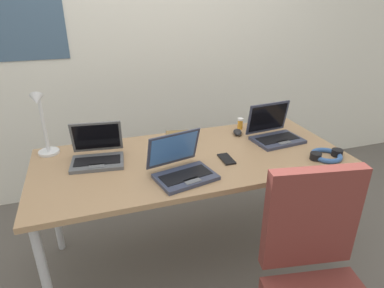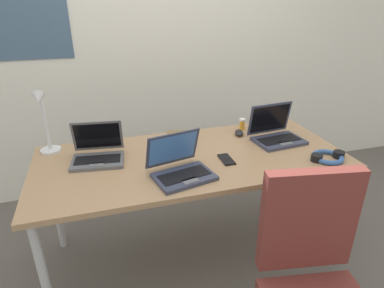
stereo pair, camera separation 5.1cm
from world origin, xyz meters
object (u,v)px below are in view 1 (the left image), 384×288
at_px(desk_lamp, 43,124).
at_px(laptop_by_keyboard, 274,133).
at_px(computer_mouse, 237,132).
at_px(headphones, 326,155).
at_px(laptop_front_right, 182,168).
at_px(book_stack, 179,138).
at_px(cell_phone, 226,159).
at_px(laptop_back_left, 97,154).
at_px(pill_bottle, 240,123).

distance_m(desk_lamp, laptop_by_keyboard, 1.41).
bearing_deg(computer_mouse, headphones, -36.41).
height_order(laptop_front_right, book_stack, laptop_front_right).
bearing_deg(laptop_by_keyboard, cell_phone, -157.19).
xyz_separation_m(laptop_back_left, computer_mouse, (0.93, 0.11, -0.03)).
bearing_deg(headphones, computer_mouse, 125.45).
bearing_deg(cell_phone, laptop_by_keyboard, 23.28).
height_order(laptop_front_right, computer_mouse, laptop_front_right).
relative_size(laptop_by_keyboard, headphones, 1.54).
distance_m(laptop_by_keyboard, cell_phone, 0.45).
relative_size(desk_lamp, headphones, 1.87).
xyz_separation_m(computer_mouse, headphones, (0.34, -0.48, -0.00)).
relative_size(computer_mouse, headphones, 0.45).
relative_size(desk_lamp, laptop_front_right, 1.15).
height_order(laptop_back_left, book_stack, laptop_back_left).
xyz_separation_m(desk_lamp, book_stack, (0.79, -0.06, -0.17)).
bearing_deg(computer_mouse, laptop_front_right, -123.24).
relative_size(laptop_by_keyboard, computer_mouse, 3.43).
bearing_deg(laptop_front_right, headphones, -4.37).
bearing_deg(laptop_front_right, laptop_by_keyboard, 20.49).
xyz_separation_m(desk_lamp, headphones, (1.54, -0.54, -0.18)).
height_order(laptop_back_left, cell_phone, laptop_back_left).
bearing_deg(cell_phone, desk_lamp, 159.21).
xyz_separation_m(computer_mouse, pill_bottle, (0.06, 0.09, 0.02)).
bearing_deg(laptop_back_left, laptop_by_keyboard, -2.14).
xyz_separation_m(laptop_front_right, headphones, (0.86, -0.07, -0.03)).
relative_size(desk_lamp, book_stack, 2.21).
height_order(cell_phone, headphones, headphones).
height_order(desk_lamp, headphones, desk_lamp).
bearing_deg(desk_lamp, computer_mouse, -2.72).
height_order(desk_lamp, laptop_back_left, desk_lamp).
relative_size(desk_lamp, cell_phone, 2.94).
bearing_deg(pill_bottle, book_stack, -169.38).
bearing_deg(headphones, laptop_back_left, 163.61).
bearing_deg(laptop_by_keyboard, computer_mouse, 142.31).
bearing_deg(desk_lamp, book_stack, -4.12).
relative_size(laptop_front_right, laptop_back_left, 1.11).
distance_m(laptop_back_left, headphones, 1.32).
bearing_deg(laptop_front_right, cell_phone, 17.13).
bearing_deg(laptop_back_left, computer_mouse, 6.57).
bearing_deg(headphones, cell_phone, 164.47).
distance_m(laptop_by_keyboard, book_stack, 0.62).
bearing_deg(book_stack, laptop_front_right, -104.50).
relative_size(desk_lamp, computer_mouse, 4.17).
bearing_deg(book_stack, cell_phone, -59.71).
relative_size(laptop_front_right, pill_bottle, 4.42).
relative_size(headphones, pill_bottle, 2.71).
bearing_deg(book_stack, desk_lamp, 175.88).
height_order(desk_lamp, pill_bottle, desk_lamp).
bearing_deg(headphones, book_stack, 147.49).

